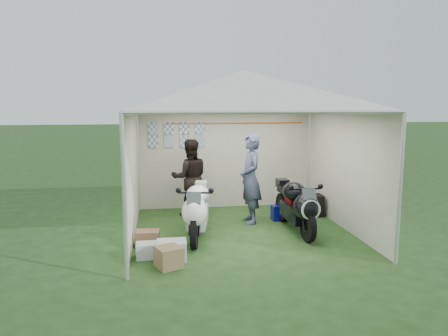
{
  "coord_description": "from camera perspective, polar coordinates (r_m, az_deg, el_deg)",
  "views": [
    {
      "loc": [
        -1.51,
        -7.88,
        2.45
      ],
      "look_at": [
        -0.29,
        0.35,
        1.17
      ],
      "focal_mm": 35.0,
      "sensor_mm": 36.0,
      "label": 1
    }
  ],
  "objects": [
    {
      "name": "ground",
      "position": [
        8.39,
        2.33,
        -8.24
      ],
      "size": [
        80.0,
        80.0,
        0.0
      ],
      "primitive_type": "plane",
      "color": "#203E16",
      "rests_on": "ground"
    },
    {
      "name": "canopy_tent",
      "position": [
        8.06,
        2.4,
        9.62
      ],
      "size": [
        5.66,
        5.66,
        3.0
      ],
      "color": "silver",
      "rests_on": "ground"
    },
    {
      "name": "motorcycle_white",
      "position": [
        7.88,
        -3.51,
        -5.32
      ],
      "size": [
        0.64,
        1.95,
        0.97
      ],
      "rotation": [
        0.0,
        0.0,
        -0.18
      ],
      "color": "black",
      "rests_on": "ground"
    },
    {
      "name": "motorcycle_black",
      "position": [
        8.29,
        9.49,
        -4.73
      ],
      "size": [
        0.48,
        1.95,
        0.96
      ],
      "rotation": [
        0.0,
        0.0,
        0.04
      ],
      "color": "black",
      "rests_on": "ground"
    },
    {
      "name": "paddock_stand",
      "position": [
        9.2,
        7.52,
        -5.8
      ],
      "size": [
        0.42,
        0.27,
        0.31
      ],
      "primitive_type": "cube",
      "rotation": [
        0.0,
        0.0,
        0.04
      ],
      "color": "#1215C6",
      "rests_on": "ground"
    },
    {
      "name": "person_dark_jacket",
      "position": [
        9.38,
        -4.48,
        -1.25
      ],
      "size": [
        0.84,
        0.67,
        1.65
      ],
      "primitive_type": "imported",
      "rotation": [
        0.0,
        0.0,
        3.2
      ],
      "color": "black",
      "rests_on": "ground"
    },
    {
      "name": "person_blue_jacket",
      "position": [
        8.8,
        3.48,
        -1.4
      ],
      "size": [
        0.49,
        0.69,
        1.81
      ],
      "primitive_type": "imported",
      "rotation": [
        0.0,
        0.0,
        -1.49
      ],
      "color": "#525678",
      "rests_on": "ground"
    },
    {
      "name": "equipment_box",
      "position": [
        9.61,
        11.36,
        -4.79
      ],
      "size": [
        0.47,
        0.39,
        0.46
      ],
      "primitive_type": "cube",
      "rotation": [
        0.0,
        0.0,
        -0.04
      ],
      "color": "black",
      "rests_on": "ground"
    },
    {
      "name": "crate_0",
      "position": [
        6.94,
        -6.86,
        -10.65
      ],
      "size": [
        0.46,
        0.36,
        0.3
      ],
      "primitive_type": "cube",
      "rotation": [
        0.0,
        0.0,
        -0.02
      ],
      "color": "silver",
      "rests_on": "ground"
    },
    {
      "name": "crate_1",
      "position": [
        6.66,
        -7.23,
        -11.47
      ],
      "size": [
        0.46,
        0.46,
        0.31
      ],
      "primitive_type": "cube",
      "rotation": [
        0.0,
        0.0,
        0.41
      ],
      "color": "olive",
      "rests_on": "ground"
    },
    {
      "name": "crate_2",
      "position": [
        7.1,
        -10.06,
        -10.56
      ],
      "size": [
        0.34,
        0.28,
        0.24
      ],
      "primitive_type": "cube",
      "rotation": [
        0.0,
        0.0,
        0.03
      ],
      "color": "silver",
      "rests_on": "ground"
    },
    {
      "name": "crate_3",
      "position": [
        7.65,
        -9.95,
        -9.02
      ],
      "size": [
        0.42,
        0.31,
        0.27
      ],
      "primitive_type": "cube",
      "rotation": [
        0.0,
        0.0,
        -0.05
      ],
      "color": "brown",
      "rests_on": "ground"
    }
  ]
}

